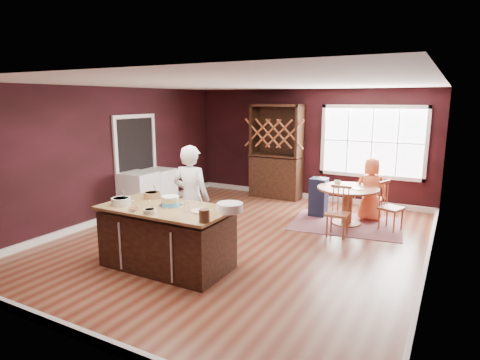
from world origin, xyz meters
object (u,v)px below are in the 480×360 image
dining_table (348,198)px  seated_woman (371,189)px  toddler (317,178)px  chair_north (372,197)px  dryer (159,189)px  kitchen_island (167,239)px  washer (139,194)px  layer_cake (170,201)px  chair_east (391,206)px  high_chair (318,196)px  chair_south (338,212)px  baker (191,199)px  hutch (276,152)px

dining_table → seated_woman: size_ratio=0.92×
toddler → chair_north: bearing=17.8°
dryer → kitchen_island: bearing=-48.3°
toddler → washer: size_ratio=0.28×
layer_cake → washer: 2.89m
chair_east → washer: bearing=127.2°
dining_table → dryer: (-4.04, -0.86, -0.08)m
kitchen_island → high_chair: kitchen_island is taller
chair_south → kitchen_island: bearing=-127.1°
chair_south → seated_woman: 1.38m
dining_table → chair_south: chair_south is taller
chair_north → toddler: (-1.09, -0.35, 0.36)m
baker → dining_table: bearing=-132.1°
dining_table → toddler: size_ratio=4.59×
dining_table → chair_south: (0.03, -0.82, -0.07)m
baker → high_chair: 3.21m
kitchen_island → chair_east: chair_east is taller
chair_south → seated_woman: bearing=75.8°
chair_north → hutch: (-2.50, 0.74, 0.72)m
chair_east → chair_south: chair_east is taller
kitchen_island → chair_east: 4.31m
chair_south → hutch: bearing=133.1°
high_chair → toddler: 0.39m
layer_cake → chair_north: 4.54m
kitchen_island → layer_cake: (0.02, 0.09, 0.55)m
dryer → high_chair: bearing=19.6°
dryer → chair_east: bearing=10.6°
chair_south → chair_north: bearing=77.3°
layer_cake → chair_east: 4.26m
baker → layer_cake: bearing=92.5°
seated_woman → toddler: (-1.09, -0.17, 0.16)m
chair_east → hutch: hutch is taller
seated_woman → dryer: bearing=1.2°
chair_east → high_chair: chair_east is taller
layer_cake → chair_east: (2.63, 3.31, -0.52)m
dryer → layer_cake: bearing=-47.0°
chair_east → dryer: 4.95m
layer_cake → washer: (-2.24, 1.76, -0.52)m
chair_east → dining_table: bearing=112.7°
chair_north → toddler: bearing=8.4°
baker → toddler: size_ratio=6.70×
kitchen_island → chair_east: (2.64, 3.40, 0.03)m
washer → dryer: 0.64m
hutch → washer: hutch is taller
dining_table → hutch: (-2.16, 1.44, 0.63)m
toddler → dryer: bearing=-159.8°
kitchen_island → dining_table: size_ratio=1.61×
high_chair → washer: size_ratio=0.90×
baker → chair_east: (2.72, 2.65, -0.40)m
baker → chair_east: baker is taller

